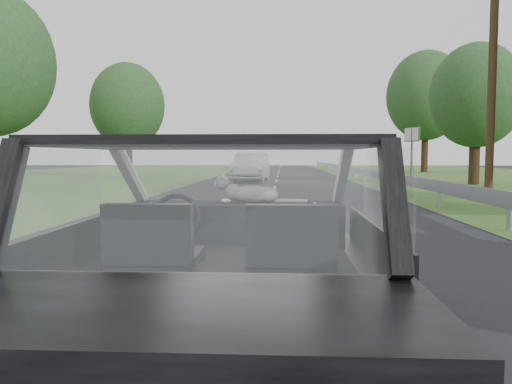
# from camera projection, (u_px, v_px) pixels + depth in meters

# --- Properties ---
(ground) EXTENTS (140.00, 140.00, 0.00)m
(ground) POSITION_uv_depth(u_px,v_px,m) (228.00, 366.00, 3.21)
(ground) COLOR #26262B
(ground) RESTS_ON ground
(subject_car) EXTENTS (1.80, 4.00, 1.45)m
(subject_car) POSITION_uv_depth(u_px,v_px,m) (227.00, 255.00, 3.16)
(subject_car) COLOR black
(subject_car) RESTS_ON ground
(dashboard) EXTENTS (1.58, 0.45, 0.30)m
(dashboard) POSITION_uv_depth(u_px,v_px,m) (236.00, 223.00, 3.77)
(dashboard) COLOR black
(dashboard) RESTS_ON subject_car
(driver_seat) EXTENTS (0.50, 0.72, 0.42)m
(driver_seat) POSITION_uv_depth(u_px,v_px,m) (153.00, 238.00, 2.88)
(driver_seat) COLOR black
(driver_seat) RESTS_ON subject_car
(passenger_seat) EXTENTS (0.50, 0.72, 0.42)m
(passenger_seat) POSITION_uv_depth(u_px,v_px,m) (291.00, 239.00, 2.84)
(passenger_seat) COLOR black
(passenger_seat) RESTS_ON subject_car
(steering_wheel) EXTENTS (0.36, 0.36, 0.04)m
(steering_wheel) POSITION_uv_depth(u_px,v_px,m) (176.00, 218.00, 3.50)
(steering_wheel) COLOR black
(steering_wheel) RESTS_ON dashboard
(cat) EXTENTS (0.51, 0.18, 0.23)m
(cat) POSITION_uv_depth(u_px,v_px,m) (252.00, 193.00, 3.78)
(cat) COLOR slate
(cat) RESTS_ON dashboard
(guardrail) EXTENTS (0.05, 90.00, 0.32)m
(guardrail) POSITION_uv_depth(u_px,v_px,m) (436.00, 186.00, 12.90)
(guardrail) COLOR #9B9FA5
(guardrail) RESTS_ON ground
(other_car) EXTENTS (2.07, 4.75, 1.54)m
(other_car) POSITION_uv_depth(u_px,v_px,m) (251.00, 167.00, 26.54)
(other_car) COLOR #B8B9BC
(other_car) RESTS_ON ground
(highway_sign) EXTENTS (0.49, 1.00, 2.59)m
(highway_sign) POSITION_uv_depth(u_px,v_px,m) (412.00, 157.00, 21.26)
(highway_sign) COLOR #1A5225
(highway_sign) RESTS_ON ground
(utility_pole) EXTENTS (0.26, 0.26, 6.98)m
(utility_pole) POSITION_uv_depth(u_px,v_px,m) (492.00, 80.00, 13.95)
(utility_pole) COLOR #342213
(utility_pole) RESTS_ON ground
(tree_2) EXTENTS (5.22, 5.22, 6.45)m
(tree_2) POSITION_uv_depth(u_px,v_px,m) (476.00, 116.00, 23.40)
(tree_2) COLOR #1E411D
(tree_2) RESTS_ON ground
(tree_3) EXTENTS (8.59, 8.59, 9.81)m
(tree_3) POSITION_uv_depth(u_px,v_px,m) (425.00, 113.00, 41.60)
(tree_3) COLOR #1E411D
(tree_3) RESTS_ON ground
(tree_6) EXTENTS (5.77, 5.77, 6.88)m
(tree_6) POSITION_uv_depth(u_px,v_px,m) (128.00, 122.00, 30.76)
(tree_6) COLOR #1E411D
(tree_6) RESTS_ON ground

